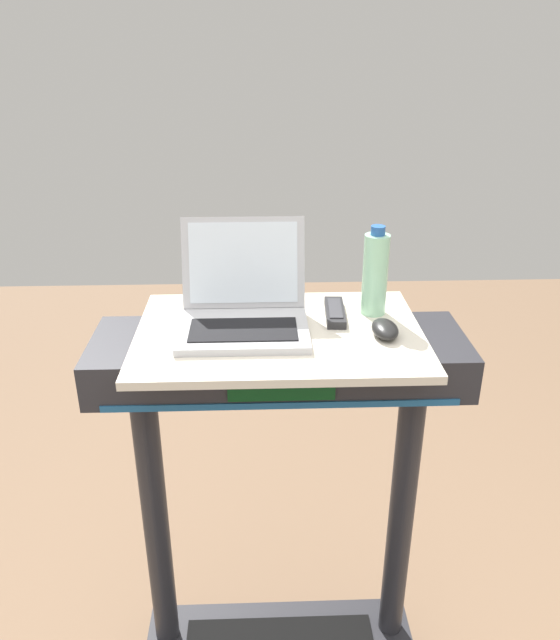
{
  "coord_description": "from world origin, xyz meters",
  "views": [
    {
      "loc": [
        -0.05,
        -0.62,
        1.8
      ],
      "look_at": [
        0.0,
        0.65,
        1.22
      ],
      "focal_mm": 34.74,
      "sensor_mm": 36.0,
      "label": 1
    }
  ],
  "objects_px": {
    "computer_mouse": "(385,329)",
    "tv_remote": "(335,312)",
    "laptop": "(244,307)",
    "water_bottle": "(375,273)"
  },
  "relations": [
    {
      "from": "water_bottle",
      "to": "tv_remote",
      "type": "relative_size",
      "value": 1.39
    },
    {
      "from": "computer_mouse",
      "to": "water_bottle",
      "type": "distance_m",
      "value": 0.16
    },
    {
      "from": "computer_mouse",
      "to": "laptop",
      "type": "bearing_deg",
      "value": 166.2
    },
    {
      "from": "water_bottle",
      "to": "tv_remote",
      "type": "xyz_separation_m",
      "value": [
        -0.1,
        -0.02,
        -0.09
      ]
    },
    {
      "from": "laptop",
      "to": "tv_remote",
      "type": "xyz_separation_m",
      "value": [
        0.23,
        0.05,
        -0.04
      ]
    },
    {
      "from": "laptop",
      "to": "water_bottle",
      "type": "height_order",
      "value": "laptop"
    },
    {
      "from": "laptop",
      "to": "tv_remote",
      "type": "height_order",
      "value": "laptop"
    },
    {
      "from": "laptop",
      "to": "water_bottle",
      "type": "xyz_separation_m",
      "value": [
        0.32,
        0.06,
        0.06
      ]
    },
    {
      "from": "computer_mouse",
      "to": "tv_remote",
      "type": "distance_m",
      "value": 0.15
    },
    {
      "from": "laptop",
      "to": "computer_mouse",
      "type": "distance_m",
      "value": 0.34
    }
  ]
}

